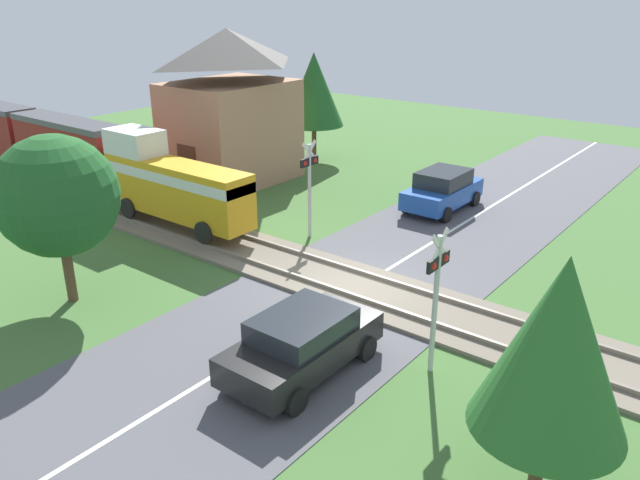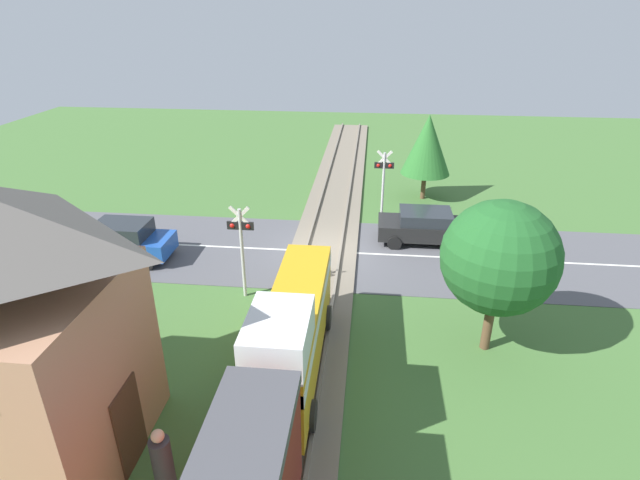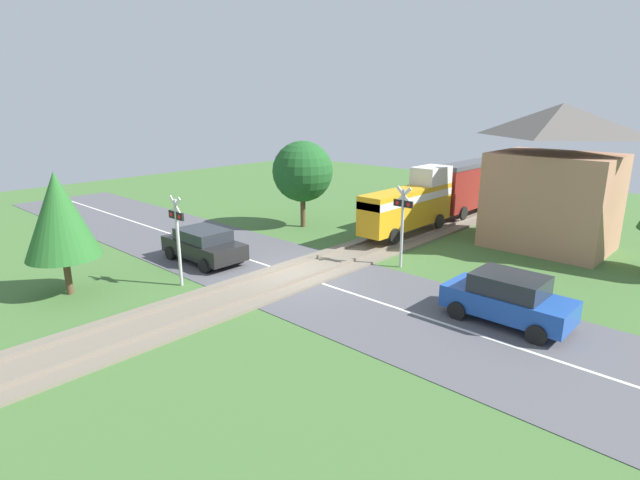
% 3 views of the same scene
% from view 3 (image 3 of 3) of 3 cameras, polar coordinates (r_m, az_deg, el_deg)
% --- Properties ---
extents(ground_plane, '(60.00, 60.00, 0.00)m').
position_cam_3_polar(ground_plane, '(20.00, -2.68, -4.09)').
color(ground_plane, '#426B33').
extents(road_surface, '(48.00, 6.40, 0.02)m').
position_cam_3_polar(road_surface, '(20.00, -2.68, -4.06)').
color(road_surface, '#515156').
rests_on(road_surface, ground_plane).
extents(track_bed, '(2.80, 48.00, 0.24)m').
position_cam_3_polar(track_bed, '(19.98, -2.68, -3.91)').
color(track_bed, '#756B5B').
rests_on(track_bed, ground_plane).
extents(train, '(1.58, 19.63, 3.18)m').
position_cam_3_polar(train, '(31.17, 16.81, 6.02)').
color(train, gold).
rests_on(train, track_bed).
extents(car_near_crossing, '(3.97, 1.95, 1.45)m').
position_cam_3_polar(car_near_crossing, '(22.06, -13.15, -0.50)').
color(car_near_crossing, black).
rests_on(car_near_crossing, ground_plane).
extents(car_far_side, '(3.84, 1.89, 1.59)m').
position_cam_3_polar(car_far_side, '(16.69, 20.69, -6.23)').
color(car_far_side, '#1E4CA8').
rests_on(car_far_side, ground_plane).
extents(crossing_signal_west_approach, '(0.90, 0.18, 3.42)m').
position_cam_3_polar(crossing_signal_west_approach, '(19.05, -15.99, 1.14)').
color(crossing_signal_west_approach, '#B7B7B7').
rests_on(crossing_signal_west_approach, ground_plane).
extents(crossing_signal_east_approach, '(0.90, 0.18, 3.42)m').
position_cam_3_polar(crossing_signal_east_approach, '(20.67, 9.42, 2.66)').
color(crossing_signal_east_approach, '#B7B7B7').
rests_on(crossing_signal_east_approach, ground_plane).
extents(station_building, '(5.68, 4.48, 6.64)m').
position_cam_3_polar(station_building, '(25.53, 25.20, 6.29)').
color(station_building, '#AD7A5B').
rests_on(station_building, ground_plane).
extents(pedestrian_by_station, '(0.43, 0.43, 1.75)m').
position_cam_3_polar(pedestrian_by_station, '(27.91, 17.98, 2.58)').
color(pedestrian_by_station, '#333338').
rests_on(pedestrian_by_station, ground_plane).
extents(tree_roadside_hedge, '(3.27, 3.27, 4.69)m').
position_cam_3_polar(tree_roadside_hedge, '(27.11, -2.00, 7.82)').
color(tree_roadside_hedge, brown).
rests_on(tree_roadside_hedge, ground_plane).
extents(tree_beyond_track, '(2.54, 2.54, 4.45)m').
position_cam_3_polar(tree_beyond_track, '(19.54, -27.65, 2.52)').
color(tree_beyond_track, brown).
rests_on(tree_beyond_track, ground_plane).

